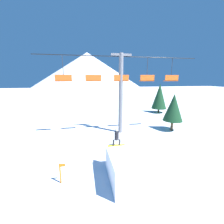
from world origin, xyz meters
TOP-DOWN VIEW (x-y plane):
  - ground_plane at (0.00, 0.00)m, footprint 220.00×220.00m
  - mountain_ridge at (0.00, 86.54)m, footprint 69.82×69.82m
  - snow_ramp at (-0.80, -0.85)m, footprint 2.19×3.57m
  - snowboarder at (-1.10, 0.60)m, footprint 1.30×0.31m
  - chairlift at (1.13, 8.22)m, footprint 19.24×0.52m
  - pine_tree_near at (8.02, 7.67)m, footprint 2.49×2.49m
  - pine_tree_far at (11.48, 17.80)m, footprint 2.92×2.92m
  - trail_marker at (-5.04, -0.31)m, footprint 0.41×0.10m

SIDE VIEW (x-z plane):
  - ground_plane at x=0.00m, z-range 0.00..0.00m
  - trail_marker at x=-5.04m, z-range 0.05..1.45m
  - snow_ramp at x=-0.80m, z-range 0.00..1.88m
  - snowboarder at x=-1.10m, z-range 1.88..3.19m
  - pine_tree_near at x=8.02m, z-range 0.65..5.52m
  - pine_tree_far at x=11.48m, z-range 0.42..6.16m
  - chairlift at x=1.13m, z-range 0.77..10.38m
  - mountain_ridge at x=0.00m, z-range 0.00..21.99m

